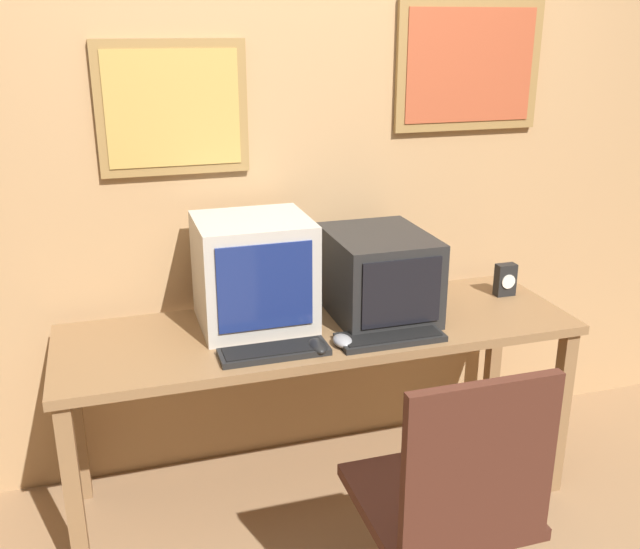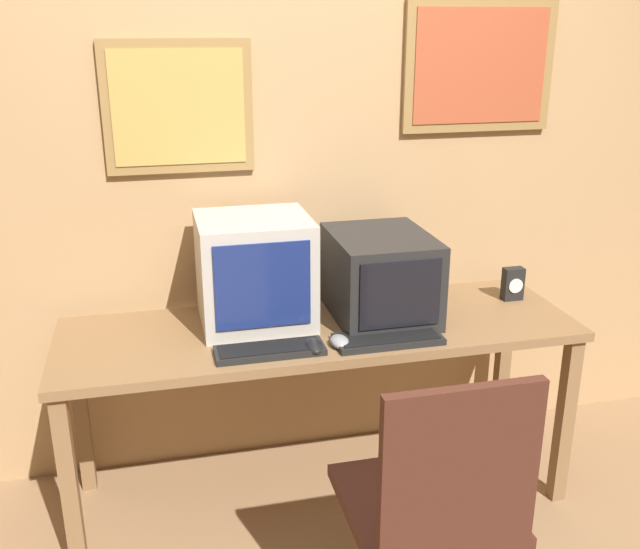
% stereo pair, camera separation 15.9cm
% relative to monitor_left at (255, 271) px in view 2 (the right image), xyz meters
% --- Properties ---
extents(wall_back, '(8.00, 0.08, 2.60)m').
position_rel_monitor_left_xyz_m(wall_back, '(0.24, 0.31, 0.34)').
color(wall_back, tan).
rests_on(wall_back, ground_plane).
extents(desk, '(1.98, 0.62, 0.76)m').
position_rel_monitor_left_xyz_m(desk, '(0.23, -0.10, -0.29)').
color(desk, olive).
rests_on(desk, ground_plane).
extents(monitor_left, '(0.42, 0.40, 0.42)m').
position_rel_monitor_left_xyz_m(monitor_left, '(0.00, 0.00, 0.00)').
color(monitor_left, '#B7B2A8').
rests_on(monitor_left, desk).
extents(monitor_right, '(0.37, 0.47, 0.33)m').
position_rel_monitor_left_xyz_m(monitor_right, '(0.49, -0.05, -0.04)').
color(monitor_right, black).
rests_on(monitor_right, desk).
extents(keyboard_main, '(0.39, 0.13, 0.03)m').
position_rel_monitor_left_xyz_m(keyboard_main, '(0.00, -0.30, -0.20)').
color(keyboard_main, black).
rests_on(keyboard_main, desk).
extents(keyboard_side, '(0.39, 0.15, 0.03)m').
position_rel_monitor_left_xyz_m(keyboard_side, '(0.44, -0.30, -0.20)').
color(keyboard_side, black).
rests_on(keyboard_side, desk).
extents(mouse_near_keyboard, '(0.07, 0.10, 0.04)m').
position_rel_monitor_left_xyz_m(mouse_near_keyboard, '(0.26, -0.30, -0.19)').
color(mouse_near_keyboard, gray).
rests_on(mouse_near_keyboard, desk).
extents(mouse_far_corner, '(0.06, 0.11, 0.04)m').
position_rel_monitor_left_xyz_m(mouse_far_corner, '(0.16, -0.32, -0.19)').
color(mouse_far_corner, black).
rests_on(mouse_far_corner, desk).
extents(desk_clock, '(0.09, 0.05, 0.14)m').
position_rel_monitor_left_xyz_m(desk_clock, '(1.08, -0.02, -0.14)').
color(desk_clock, black).
rests_on(desk_clock, desk).
extents(office_chair, '(0.51, 0.51, 0.99)m').
position_rel_monitor_left_xyz_m(office_chair, '(0.38, -0.92, -0.55)').
color(office_chair, black).
rests_on(office_chair, ground_plane).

